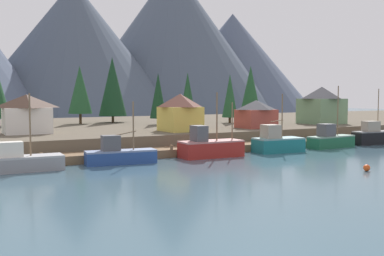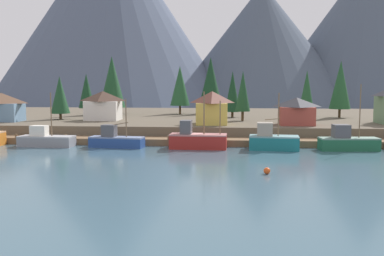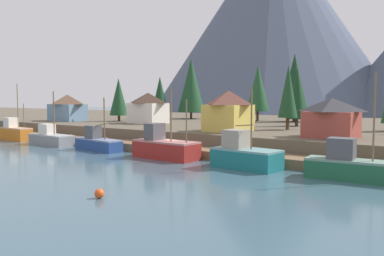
{
  "view_description": "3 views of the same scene",
  "coord_description": "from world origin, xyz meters",
  "px_view_note": "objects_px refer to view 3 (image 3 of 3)",
  "views": [
    {
      "loc": [
        -29.55,
        -51.11,
        7.83
      ],
      "look_at": [
        0.68,
        3.28,
        3.41
      ],
      "focal_mm": 42.49,
      "sensor_mm": 36.0,
      "label": 1
    },
    {
      "loc": [
        5.14,
        -63.18,
        9.26
      ],
      "look_at": [
        -0.69,
        2.83,
        2.5
      ],
      "focal_mm": 39.97,
      "sensor_mm": 36.0,
      "label": 2
    },
    {
      "loc": [
        31.3,
        -37.9,
        7.2
      ],
      "look_at": [
        0.88,
        3.0,
        3.32
      ],
      "focal_mm": 37.85,
      "sensor_mm": 36.0,
      "label": 3
    }
  ],
  "objects_px": {
    "conifer_near_left": "(160,94)",
    "house_blue": "(67,107)",
    "fishing_boat_red": "(165,147)",
    "conifer_far_right": "(119,97)",
    "conifer_near_right": "(294,84)",
    "fishing_boat_blue": "(98,142)",
    "house_yellow": "(228,111)",
    "fishing_boat_grey": "(51,138)",
    "conifer_back_right": "(288,92)",
    "conifer_mid_left": "(191,85)",
    "conifer_far_left": "(258,88)",
    "house_red": "(332,117)",
    "fishing_boat_teal": "(245,155)",
    "fishing_boat_orange": "(15,132)",
    "house_white": "(148,108)",
    "channel_buoy": "(99,193)",
    "conifer_mid_right": "(297,93)",
    "fishing_boat_green": "(352,166)"
  },
  "relations": [
    {
      "from": "conifer_near_left",
      "to": "house_blue",
      "type": "bearing_deg",
      "value": -124.53
    },
    {
      "from": "fishing_boat_red",
      "to": "conifer_far_right",
      "type": "distance_m",
      "value": 34.64
    },
    {
      "from": "conifer_near_left",
      "to": "conifer_near_right",
      "type": "bearing_deg",
      "value": 17.63
    },
    {
      "from": "house_blue",
      "to": "conifer_near_left",
      "type": "bearing_deg",
      "value": 55.47
    },
    {
      "from": "fishing_boat_blue",
      "to": "conifer_near_right",
      "type": "distance_m",
      "value": 40.62
    },
    {
      "from": "house_yellow",
      "to": "conifer_near_left",
      "type": "relative_size",
      "value": 0.66
    },
    {
      "from": "fishing_boat_grey",
      "to": "fishing_boat_blue",
      "type": "xyz_separation_m",
      "value": [
        10.75,
        -0.02,
        0.05
      ]
    },
    {
      "from": "fishing_boat_blue",
      "to": "conifer_back_right",
      "type": "bearing_deg",
      "value": 50.99
    },
    {
      "from": "fishing_boat_red",
      "to": "fishing_boat_grey",
      "type": "bearing_deg",
      "value": -178.55
    },
    {
      "from": "conifer_mid_left",
      "to": "conifer_far_right",
      "type": "height_order",
      "value": "conifer_mid_left"
    },
    {
      "from": "fishing_boat_blue",
      "to": "house_blue",
      "type": "height_order",
      "value": "house_blue"
    },
    {
      "from": "fishing_boat_blue",
      "to": "fishing_boat_red",
      "type": "height_order",
      "value": "fishing_boat_red"
    },
    {
      "from": "conifer_near_right",
      "to": "conifer_mid_left",
      "type": "height_order",
      "value": "conifer_mid_left"
    },
    {
      "from": "fishing_boat_blue",
      "to": "house_yellow",
      "type": "xyz_separation_m",
      "value": [
        13.83,
        11.35,
        4.31
      ]
    },
    {
      "from": "fishing_boat_grey",
      "to": "conifer_near_left",
      "type": "height_order",
      "value": "conifer_near_left"
    },
    {
      "from": "house_yellow",
      "to": "conifer_far_left",
      "type": "xyz_separation_m",
      "value": [
        -8.42,
        24.83,
        3.59
      ]
    },
    {
      "from": "fishing_boat_grey",
      "to": "house_red",
      "type": "bearing_deg",
      "value": 18.3
    },
    {
      "from": "house_yellow",
      "to": "conifer_back_right",
      "type": "bearing_deg",
      "value": 54.38
    },
    {
      "from": "fishing_boat_teal",
      "to": "fishing_boat_red",
      "type": "bearing_deg",
      "value": -176.25
    },
    {
      "from": "fishing_boat_orange",
      "to": "conifer_near_right",
      "type": "xyz_separation_m",
      "value": [
        33.68,
        37.36,
        8.34
      ]
    },
    {
      "from": "house_yellow",
      "to": "conifer_back_right",
      "type": "distance_m",
      "value": 9.64
    },
    {
      "from": "fishing_boat_red",
      "to": "house_white",
      "type": "relative_size",
      "value": 1.26
    },
    {
      "from": "conifer_far_left",
      "to": "conifer_back_right",
      "type": "bearing_deg",
      "value": -51.36
    },
    {
      "from": "conifer_back_right",
      "to": "channel_buoy",
      "type": "distance_m",
      "value": 37.1
    },
    {
      "from": "fishing_boat_orange",
      "to": "fishing_boat_blue",
      "type": "relative_size",
      "value": 1.14
    },
    {
      "from": "house_white",
      "to": "conifer_mid_right",
      "type": "height_order",
      "value": "conifer_mid_right"
    },
    {
      "from": "fishing_boat_green",
      "to": "conifer_mid_right",
      "type": "bearing_deg",
      "value": 115.71
    },
    {
      "from": "fishing_boat_red",
      "to": "house_yellow",
      "type": "distance_m",
      "value": 12.32
    },
    {
      "from": "fishing_boat_blue",
      "to": "fishing_boat_green",
      "type": "xyz_separation_m",
      "value": [
        33.43,
        -0.04,
        0.17
      ]
    },
    {
      "from": "conifer_near_right",
      "to": "conifer_far_left",
      "type": "xyz_separation_m",
      "value": [
        -6.96,
        -1.54,
        -0.71
      ]
    },
    {
      "from": "conifer_near_right",
      "to": "fishing_boat_orange",
      "type": "bearing_deg",
      "value": -132.04
    },
    {
      "from": "house_white",
      "to": "channel_buoy",
      "type": "bearing_deg",
      "value": -51.61
    },
    {
      "from": "house_yellow",
      "to": "conifer_near_left",
      "type": "bearing_deg",
      "value": 147.49
    },
    {
      "from": "conifer_mid_left",
      "to": "conifer_far_left",
      "type": "height_order",
      "value": "conifer_mid_left"
    },
    {
      "from": "conifer_near_left",
      "to": "conifer_mid_left",
      "type": "height_order",
      "value": "conifer_mid_left"
    },
    {
      "from": "house_white",
      "to": "channel_buoy",
      "type": "distance_m",
      "value": 45.2
    },
    {
      "from": "house_yellow",
      "to": "conifer_mid_right",
      "type": "bearing_deg",
      "value": 77.16
    },
    {
      "from": "conifer_mid_right",
      "to": "conifer_mid_left",
      "type": "bearing_deg",
      "value": 163.86
    },
    {
      "from": "house_red",
      "to": "conifer_mid_left",
      "type": "height_order",
      "value": "conifer_mid_left"
    },
    {
      "from": "fishing_boat_orange",
      "to": "fishing_boat_green",
      "type": "bearing_deg",
      "value": 1.13
    },
    {
      "from": "fishing_boat_red",
      "to": "fishing_boat_green",
      "type": "distance_m",
      "value": 21.31
    },
    {
      "from": "conifer_far_right",
      "to": "fishing_boat_red",
      "type": "bearing_deg",
      "value": -34.25
    },
    {
      "from": "fishing_boat_green",
      "to": "conifer_back_right",
      "type": "relative_size",
      "value": 1.0
    },
    {
      "from": "fishing_boat_grey",
      "to": "conifer_far_left",
      "type": "distance_m",
      "value": 40.39
    },
    {
      "from": "house_yellow",
      "to": "fishing_boat_red",
      "type": "bearing_deg",
      "value": -98.51
    },
    {
      "from": "fishing_boat_green",
      "to": "channel_buoy",
      "type": "bearing_deg",
      "value": -131.39
    },
    {
      "from": "fishing_boat_green",
      "to": "conifer_back_right",
      "type": "height_order",
      "value": "conifer_back_right"
    },
    {
      "from": "fishing_boat_teal",
      "to": "fishing_boat_green",
      "type": "xyz_separation_m",
      "value": [
        10.49,
        0.28,
        -0.09
      ]
    },
    {
      "from": "fishing_boat_blue",
      "to": "fishing_boat_red",
      "type": "relative_size",
      "value": 1.0
    },
    {
      "from": "conifer_far_left",
      "to": "conifer_mid_left",
      "type": "bearing_deg",
      "value": -174.87
    }
  ]
}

